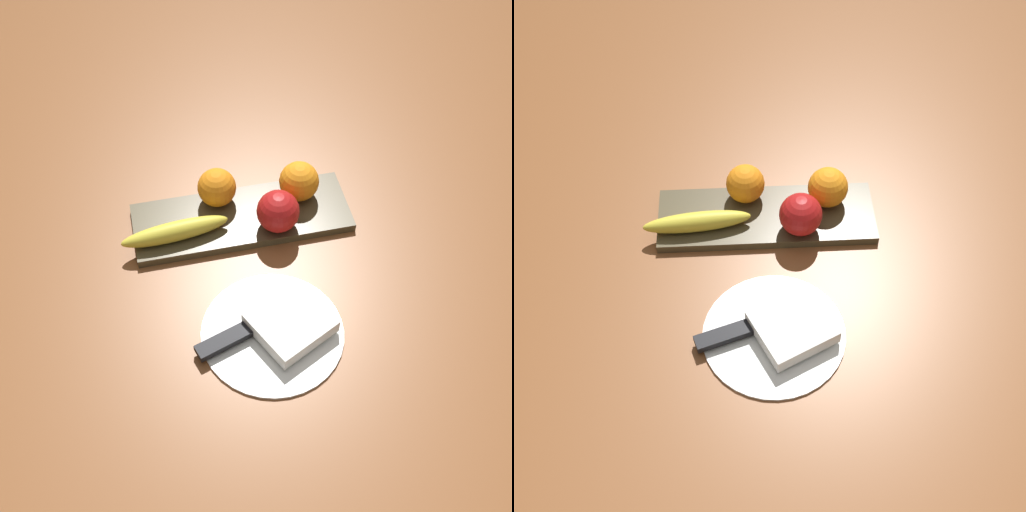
# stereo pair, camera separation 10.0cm
# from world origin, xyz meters

# --- Properties ---
(ground_plane) EXTENTS (2.40, 2.40, 0.00)m
(ground_plane) POSITION_xyz_m (0.00, 0.00, 0.00)
(ground_plane) COLOR brown
(fruit_tray) EXTENTS (0.36, 0.13, 0.02)m
(fruit_tray) POSITION_xyz_m (0.02, 0.04, 0.01)
(fruit_tray) COLOR #493F28
(fruit_tray) RESTS_ON ground_plane
(apple) EXTENTS (0.07, 0.07, 0.07)m
(apple) POSITION_xyz_m (0.07, 0.00, 0.05)
(apple) COLOR #B01717
(apple) RESTS_ON fruit_tray
(banana) EXTENTS (0.18, 0.05, 0.03)m
(banana) POSITION_xyz_m (-0.09, 0.01, 0.03)
(banana) COLOR gold
(banana) RESTS_ON fruit_tray
(orange_near_apple) EXTENTS (0.06, 0.06, 0.06)m
(orange_near_apple) POSITION_xyz_m (-0.01, 0.08, 0.05)
(orange_near_apple) COLOR orange
(orange_near_apple) RESTS_ON fruit_tray
(orange_near_banana) EXTENTS (0.07, 0.07, 0.07)m
(orange_near_banana) POSITION_xyz_m (0.12, 0.06, 0.05)
(orange_near_banana) COLOR orange
(orange_near_banana) RESTS_ON fruit_tray
(dinner_plate) EXTENTS (0.21, 0.21, 0.01)m
(dinner_plate) POSITION_xyz_m (0.02, -0.19, 0.00)
(dinner_plate) COLOR white
(dinner_plate) RESTS_ON ground_plane
(folded_napkin) EXTENTS (0.14, 0.13, 0.02)m
(folded_napkin) POSITION_xyz_m (0.05, -0.19, 0.02)
(folded_napkin) COLOR white
(folded_napkin) RESTS_ON dinner_plate
(knife) EXTENTS (0.18, 0.08, 0.01)m
(knife) POSITION_xyz_m (-0.04, -0.19, 0.01)
(knife) COLOR silver
(knife) RESTS_ON dinner_plate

